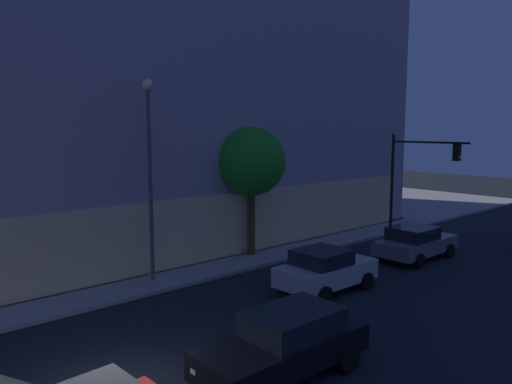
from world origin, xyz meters
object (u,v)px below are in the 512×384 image
modern_building (120,64)px  traffic_light_far_corner (416,167)px  street_lamp_sidewalk (150,156)px  car_black (286,343)px  car_silver (325,269)px  car_grey (415,242)px  sidewalk_tree (251,162)px

modern_building → traffic_light_far_corner: bearing=-55.9°
street_lamp_sidewalk → car_black: (-1.29, -8.84, -4.27)m
car_silver → car_black: bearing=-147.9°
traffic_light_far_corner → car_grey: traffic_light_far_corner is taller
modern_building → sidewalk_tree: size_ratio=4.69×
street_lamp_sidewalk → sidewalk_tree: (5.64, 0.43, -0.52)m
car_black → car_silver: bearing=32.1°
sidewalk_tree → car_grey: 8.72m
traffic_light_far_corner → car_black: bearing=-158.9°
sidewalk_tree → car_black: size_ratio=1.32×
car_black → car_grey: size_ratio=1.04×
traffic_light_far_corner → car_black: traffic_light_far_corner is taller
sidewalk_tree → car_silver: 6.89m
car_black → sidewalk_tree: bearing=53.3°
traffic_light_far_corner → car_black: (-17.04, -6.57, -3.15)m
modern_building → car_black: modern_building is taller
car_black → car_silver: car_black is taller
street_lamp_sidewalk → car_grey: street_lamp_sidewalk is taller
modern_building → car_grey: 21.28m
traffic_light_far_corner → sidewalk_tree: size_ratio=0.93×
street_lamp_sidewalk → car_silver: (4.49, -5.21, -4.30)m
traffic_light_far_corner → car_grey: (-4.48, -2.75, -3.21)m
street_lamp_sidewalk → car_grey: size_ratio=1.78×
street_lamp_sidewalk → car_silver: 8.11m
street_lamp_sidewalk → car_black: street_lamp_sidewalk is taller
traffic_light_far_corner → car_grey: 6.16m
modern_building → car_black: size_ratio=6.20×
car_black → modern_building: bearing=73.1°
sidewalk_tree → modern_building: bearing=91.2°
traffic_light_far_corner → sidewalk_tree: (-10.12, 2.70, 0.60)m
modern_building → sidewalk_tree: (0.27, -12.65, -5.70)m
modern_building → sidewalk_tree: bearing=-88.8°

